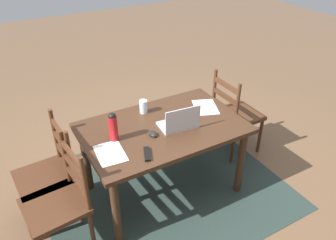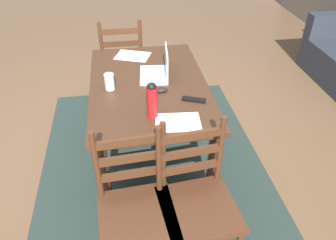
# 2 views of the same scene
# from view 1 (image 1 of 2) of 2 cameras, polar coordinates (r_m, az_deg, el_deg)

# --- Properties ---
(ground_plane) EXTENTS (14.00, 14.00, 0.00)m
(ground_plane) POSITION_cam_1_polar(r_m,az_deg,el_deg) (3.39, -0.80, -11.54)
(ground_plane) COLOR brown
(area_rug) EXTENTS (2.23, 1.90, 0.01)m
(area_rug) POSITION_cam_1_polar(r_m,az_deg,el_deg) (3.38, -0.80, -11.50)
(area_rug) COLOR #283833
(area_rug) RESTS_ON ground
(dining_table) EXTENTS (1.41, 0.91, 0.74)m
(dining_table) POSITION_cam_1_polar(r_m,az_deg,el_deg) (2.98, -0.89, -2.63)
(dining_table) COLOR #422819
(dining_table) RESTS_ON ground
(chair_right_far) EXTENTS (0.48, 0.48, 0.95)m
(chair_right_far) POSITION_cam_1_polar(r_m,az_deg,el_deg) (2.73, -18.02, -13.30)
(chair_right_far) COLOR #4C2B19
(chair_right_far) RESTS_ON ground
(chair_left_near) EXTENTS (0.44, 0.44, 0.95)m
(chair_left_near) POSITION_cam_1_polar(r_m,az_deg,el_deg) (3.69, 11.35, 0.91)
(chair_left_near) COLOR #4C2B19
(chair_left_near) RESTS_ON ground
(chair_right_near) EXTENTS (0.47, 0.47, 0.95)m
(chair_right_near) POSITION_cam_1_polar(r_m,az_deg,el_deg) (3.00, -19.70, -8.84)
(chair_right_near) COLOR #4C2B19
(chair_right_near) RESTS_ON ground
(laptop) EXTENTS (0.34, 0.25, 0.23)m
(laptop) POSITION_cam_1_polar(r_m,az_deg,el_deg) (2.87, 2.02, -0.44)
(laptop) COLOR silver
(laptop) RESTS_ON dining_table
(water_bottle) EXTENTS (0.07, 0.07, 0.25)m
(water_bottle) POSITION_cam_1_polar(r_m,az_deg,el_deg) (2.72, -9.35, -1.06)
(water_bottle) COLOR red
(water_bottle) RESTS_ON dining_table
(drinking_glass) EXTENTS (0.07, 0.07, 0.13)m
(drinking_glass) POSITION_cam_1_polar(r_m,az_deg,el_deg) (3.10, -4.22, 2.31)
(drinking_glass) COLOR silver
(drinking_glass) RESTS_ON dining_table
(computer_mouse) EXTENTS (0.06, 0.10, 0.03)m
(computer_mouse) POSITION_cam_1_polar(r_m,az_deg,el_deg) (2.80, -2.61, -2.35)
(computer_mouse) COLOR black
(computer_mouse) RESTS_ON dining_table
(tv_remote) EXTENTS (0.11, 0.17, 0.02)m
(tv_remote) POSITION_cam_1_polar(r_m,az_deg,el_deg) (2.59, -3.60, -5.80)
(tv_remote) COLOR black
(tv_remote) RESTS_ON dining_table
(paper_stack_left) EXTENTS (0.30, 0.35, 0.00)m
(paper_stack_left) POSITION_cam_1_polar(r_m,az_deg,el_deg) (3.23, 6.42, 2.20)
(paper_stack_left) COLOR white
(paper_stack_left) RESTS_ON dining_table
(paper_stack_right) EXTENTS (0.23, 0.31, 0.00)m
(paper_stack_right) POSITION_cam_1_polar(r_m,az_deg,el_deg) (2.65, -9.83, -5.61)
(paper_stack_right) COLOR white
(paper_stack_right) RESTS_ON dining_table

